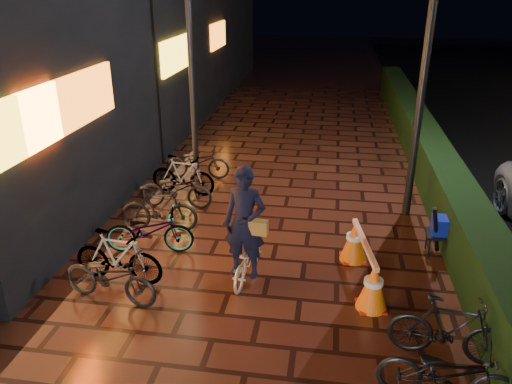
# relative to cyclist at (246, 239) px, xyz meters

# --- Properties ---
(ground) EXTENTS (80.00, 80.00, 0.00)m
(ground) POSITION_rel_cyclist_xyz_m (0.35, -2.11, -0.73)
(ground) COLOR #381911
(ground) RESTS_ON ground
(hedge) EXTENTS (0.70, 20.00, 1.00)m
(hedge) POSITION_rel_cyclist_xyz_m (3.65, 5.89, -0.23)
(hedge) COLOR black
(hedge) RESTS_ON ground
(lamp_post_hedge) EXTENTS (0.55, 0.16, 5.80)m
(lamp_post_hedge) POSITION_rel_cyclist_xyz_m (2.88, 2.95, 2.47)
(lamp_post_hedge) COLOR black
(lamp_post_hedge) RESTS_ON ground
(lamp_post_sf) EXTENTS (0.55, 0.21, 5.71)m
(lamp_post_sf) POSITION_rel_cyclist_xyz_m (-2.15, 4.89, 2.41)
(lamp_post_sf) COLOR black
(lamp_post_sf) RESTS_ON ground
(cyclist) EXTENTS (0.73, 1.41, 1.96)m
(cyclist) POSITION_rel_cyclist_xyz_m (0.00, 0.00, 0.00)
(cyclist) COLOR silver
(cyclist) RESTS_ON ground
(traffic_barrier) EXTENTS (0.70, 1.83, 0.75)m
(traffic_barrier) POSITION_rel_cyclist_xyz_m (1.85, 0.21, -0.36)
(traffic_barrier) COLOR orange
(traffic_barrier) RESTS_ON ground
(cart_assembly) EXTENTS (0.59, 0.57, 1.04)m
(cart_assembly) POSITION_rel_cyclist_xyz_m (3.25, 1.27, -0.19)
(cart_assembly) COLOR black
(cart_assembly) RESTS_ON ground
(parked_bikes_storefront) EXTENTS (1.75, 5.85, 0.91)m
(parked_bikes_storefront) POSITION_rel_cyclist_xyz_m (-1.94, 1.55, -0.30)
(parked_bikes_storefront) COLOR black
(parked_bikes_storefront) RESTS_ON ground
(parked_bikes_hedge) EXTENTS (1.75, 2.25, 0.91)m
(parked_bikes_hedge) POSITION_rel_cyclist_xyz_m (2.73, -2.22, -0.29)
(parked_bikes_hedge) COLOR black
(parked_bikes_hedge) RESTS_ON ground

